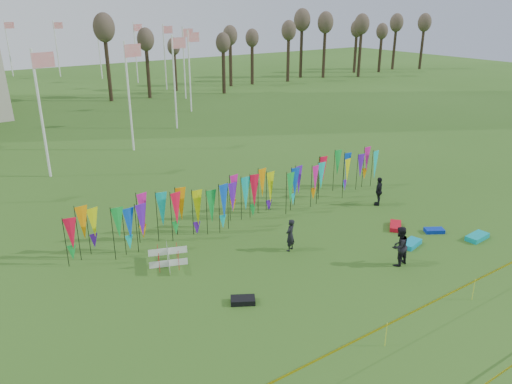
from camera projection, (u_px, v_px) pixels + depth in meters
ground at (360, 288)px, 19.69m from camera, size 160.00×160.00×0.00m
banner_row at (250, 191)px, 25.67m from camera, size 18.64×0.64×2.35m
caution_tape_near at (420, 309)px, 17.00m from camera, size 26.00×0.02×0.90m
tree_line at (297, 36)px, 68.26m from camera, size 53.92×1.92×7.84m
box_kite at (168, 257)px, 21.12m from camera, size 0.83×0.83×0.92m
person_left at (290, 235)px, 22.43m from camera, size 0.67×0.60×1.52m
person_mid at (399, 246)px, 21.16m from camera, size 0.89×0.59×1.77m
person_right at (379, 191)px, 27.49m from camera, size 1.08×1.00×1.62m
kite_bag_turquoise at (411, 244)px, 23.08m from camera, size 1.22×0.81×0.22m
kite_bag_blue at (434, 231)px, 24.43m from camera, size 1.03×0.89×0.19m
kite_bag_red at (395, 226)px, 24.90m from camera, size 1.22×1.15×0.21m
kite_bag_black at (243, 300)px, 18.71m from camera, size 1.06×0.92×0.21m
kite_bag_teal at (477, 237)px, 23.72m from camera, size 1.27×0.68×0.24m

